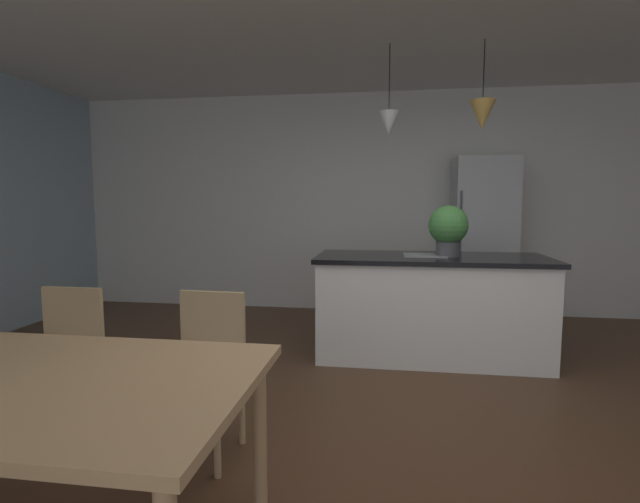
% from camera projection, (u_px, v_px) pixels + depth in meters
% --- Properties ---
extents(ground_plane, '(10.00, 8.40, 0.04)m').
position_uv_depth(ground_plane, '(395.00, 438.00, 2.78)').
color(ground_plane, '#4C301E').
extents(wall_back_kitchen, '(10.00, 0.12, 2.70)m').
position_uv_depth(wall_back_kitchen, '(394.00, 203.00, 5.84)').
color(wall_back_kitchen, white).
rests_on(wall_back_kitchen, ground_plane).
extents(chair_far_left, '(0.41, 0.41, 0.87)m').
position_uv_depth(chair_far_left, '(60.00, 360.00, 2.67)').
color(chair_far_left, tan).
rests_on(chair_far_left, ground_plane).
extents(chair_far_right, '(0.42, 0.42, 0.87)m').
position_uv_depth(chair_far_right, '(203.00, 368.00, 2.54)').
color(chair_far_right, tan).
rests_on(chair_far_right, ground_plane).
extents(kitchen_island, '(1.99, 0.85, 0.91)m').
position_uv_depth(kitchen_island, '(430.00, 305.00, 4.13)').
color(kitchen_island, white).
rests_on(kitchen_island, ground_plane).
extents(refrigerator, '(0.66, 0.67, 1.86)m').
position_uv_depth(refrigerator, '(482.00, 241.00, 5.34)').
color(refrigerator, '#B2B5B7').
rests_on(refrigerator, ground_plane).
extents(pendant_over_island_main, '(0.17, 0.17, 0.76)m').
position_uv_depth(pendant_over_island_main, '(389.00, 123.00, 4.02)').
color(pendant_over_island_main, black).
extents(pendant_over_island_aux, '(0.21, 0.21, 0.73)m').
position_uv_depth(pendant_over_island_aux, '(482.00, 115.00, 3.91)').
color(pendant_over_island_aux, black).
extents(potted_plant_on_island, '(0.34, 0.34, 0.44)m').
position_uv_depth(potted_plant_on_island, '(448.00, 228.00, 4.04)').
color(potted_plant_on_island, '#4C4C51').
rests_on(potted_plant_on_island, kitchen_island).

